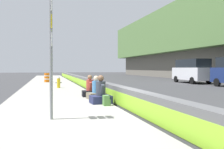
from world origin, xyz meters
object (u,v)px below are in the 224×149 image
at_px(backpack, 106,101).
at_px(parked_car_fourth, 192,70).
at_px(fire_hydrant, 59,82).
at_px(seated_person_middle, 96,92).
at_px(seated_person_rear, 90,90).
at_px(construction_barrel, 47,78).
at_px(seated_person_foreground, 101,94).
at_px(route_sign_post, 51,47).

distance_m(backpack, parked_car_fourth, 18.41).
xyz_separation_m(fire_hydrant, seated_person_middle, (-6.93, -1.42, -0.10)).
bearing_deg(seated_person_middle, seated_person_rear, 5.60).
height_order(seated_person_middle, construction_barrel, seated_person_middle).
height_order(construction_barrel, parked_car_fourth, parked_car_fourth).
distance_m(seated_person_foreground, seated_person_rear, 2.46).
distance_m(fire_hydrant, backpack, 9.12).
height_order(route_sign_post, parked_car_fourth, route_sign_post).
distance_m(seated_person_foreground, construction_barrel, 16.03).
distance_m(route_sign_post, fire_hydrant, 11.13).
bearing_deg(parked_car_fourth, fire_hydrant, 106.21).
bearing_deg(fire_hydrant, parked_car_fourth, -73.79).
distance_m(seated_person_middle, parked_car_fourth, 16.97).
distance_m(seated_person_foreground, backpack, 0.71).
relative_size(seated_person_foreground, construction_barrel, 1.25).
height_order(seated_person_rear, backpack, seated_person_rear).
bearing_deg(seated_person_foreground, fire_hydrant, 9.12).
bearing_deg(route_sign_post, seated_person_middle, -28.01).
xyz_separation_m(route_sign_post, parked_car_fourth, (15.13, -14.98, -0.88)).
height_order(seated_person_foreground, seated_person_rear, seated_person_foreground).
relative_size(seated_person_middle, construction_barrel, 1.17).
bearing_deg(seated_person_foreground, backpack, -174.38).
bearing_deg(seated_person_middle, seated_person_foreground, 176.31).
bearing_deg(construction_barrel, fire_hydrant, -173.72).
distance_m(fire_hydrant, seated_person_middle, 7.08).
distance_m(fire_hydrant, parked_car_fourth, 14.86).
height_order(seated_person_foreground, construction_barrel, seated_person_foreground).
relative_size(fire_hydrant, parked_car_fourth, 0.17).
relative_size(seated_person_middle, seated_person_rear, 0.99).
relative_size(route_sign_post, construction_barrel, 3.79).
xyz_separation_m(fire_hydrant, parked_car_fourth, (4.14, -14.25, 0.77)).
xyz_separation_m(fire_hydrant, seated_person_foreground, (-8.32, -1.34, -0.08)).
height_order(route_sign_post, backpack, route_sign_post).
bearing_deg(route_sign_post, construction_barrel, 0.31).
xyz_separation_m(fire_hydrant, seated_person_rear, (-5.85, -1.32, -0.10)).
xyz_separation_m(seated_person_middle, parked_car_fourth, (11.08, -12.82, 0.87)).
bearing_deg(backpack, route_sign_post, 132.88).
bearing_deg(parked_car_fourth, route_sign_post, 135.29).
relative_size(seated_person_rear, parked_car_fourth, 0.22).
bearing_deg(fire_hydrant, seated_person_foreground, -170.88).
bearing_deg(backpack, fire_hydrant, 8.86).
xyz_separation_m(backpack, construction_barrel, (16.57, 2.24, 0.28)).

